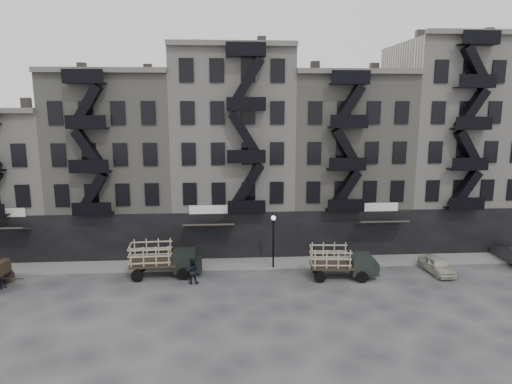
{
  "coord_description": "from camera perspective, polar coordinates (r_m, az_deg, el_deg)",
  "views": [
    {
      "loc": [
        -0.57,
        -31.13,
        12.73
      ],
      "look_at": [
        1.75,
        4.0,
        5.87
      ],
      "focal_mm": 32.0,
      "sensor_mm": 36.0,
      "label": 1
    }
  ],
  "objects": [
    {
      "name": "building_midwest",
      "position": [
        42.35,
        -16.64,
        3.48
      ],
      "size": [
        10.0,
        11.35,
        16.2
      ],
      "color": "gray",
      "rests_on": "ground"
    },
    {
      "name": "lamp_post",
      "position": [
        35.34,
        2.18,
        -5.32
      ],
      "size": [
        0.36,
        0.36,
        4.28
      ],
      "color": "black",
      "rests_on": "ground"
    },
    {
      "name": "building_west",
      "position": [
        45.83,
        -28.82,
        1.21
      ],
      "size": [
        10.0,
        11.35,
        13.2
      ],
      "color": "#ACA79E",
      "rests_on": "ground"
    },
    {
      "name": "pedestrian_mid",
      "position": [
        33.41,
        -8.0,
        -9.73
      ],
      "size": [
        0.96,
        0.76,
        1.9
      ],
      "primitive_type": "imported",
      "rotation": [
        0.0,
        0.0,
        3.09
      ],
      "color": "black",
      "rests_on": "ground"
    },
    {
      "name": "pedestrian_west",
      "position": [
        36.8,
        -29.14,
        -9.14
      ],
      "size": [
        0.68,
        0.79,
        1.83
      ],
      "primitive_type": "imported",
      "rotation": [
        0.0,
        0.0,
        1.13
      ],
      "color": "black",
      "rests_on": "ground"
    },
    {
      "name": "stake_truck_west",
      "position": [
        34.97,
        -11.48,
        -7.93
      ],
      "size": [
        5.34,
        2.41,
        2.63
      ],
      "rotation": [
        0.0,
        0.0,
        0.05
      ],
      "color": "black",
      "rests_on": "ground"
    },
    {
      "name": "building_mideast",
      "position": [
        42.61,
        10.64,
        3.79
      ],
      "size": [
        10.0,
        11.35,
        16.2
      ],
      "color": "gray",
      "rests_on": "ground"
    },
    {
      "name": "sidewalk",
      "position": [
        37.11,
        -2.7,
        -8.92
      ],
      "size": [
        55.0,
        2.5,
        0.15
      ],
      "primitive_type": "cube",
      "color": "slate",
      "rests_on": "ground"
    },
    {
      "name": "car_east",
      "position": [
        37.75,
        21.68,
        -8.48
      ],
      "size": [
        1.85,
        3.81,
        1.25
      ],
      "primitive_type": "imported",
      "rotation": [
        0.0,
        0.0,
        0.1
      ],
      "color": "#B3AFA0",
      "rests_on": "ground"
    },
    {
      "name": "building_east",
      "position": [
        45.98,
        22.93,
        5.51
      ],
      "size": [
        10.0,
        11.35,
        19.2
      ],
      "color": "#ACA79E",
      "rests_on": "ground"
    },
    {
      "name": "ground",
      "position": [
        33.63,
        -2.57,
        -11.22
      ],
      "size": [
        140.0,
        140.0,
        0.0
      ],
      "primitive_type": "plane",
      "color": "#38383A",
      "rests_on": "ground"
    },
    {
      "name": "stake_truck_east",
      "position": [
        34.51,
        10.67,
        -8.33
      ],
      "size": [
        5.03,
        2.34,
        2.46
      ],
      "rotation": [
        0.0,
        0.0,
        -0.07
      ],
      "color": "black",
      "rests_on": "ground"
    },
    {
      "name": "building_center",
      "position": [
        41.17,
        -2.97,
        5.12
      ],
      "size": [
        10.0,
        11.35,
        18.2
      ],
      "color": "#ACA79E",
      "rests_on": "ground"
    }
  ]
}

